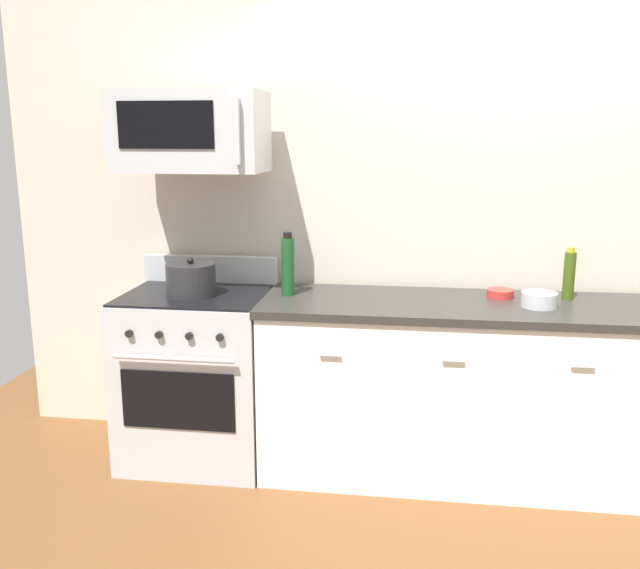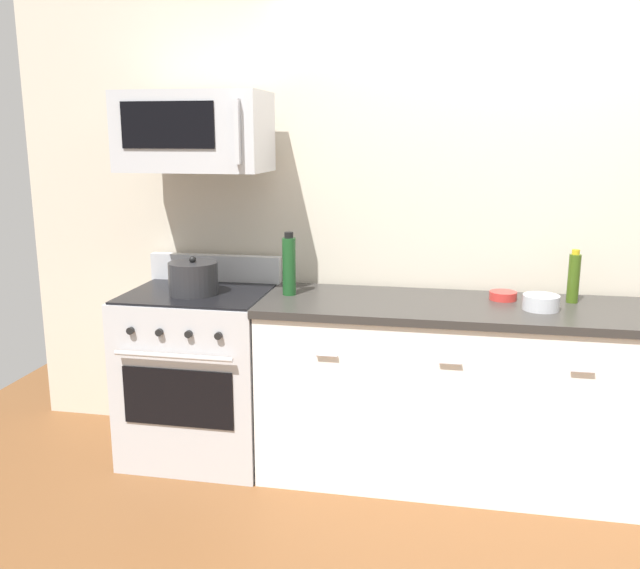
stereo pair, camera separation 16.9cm
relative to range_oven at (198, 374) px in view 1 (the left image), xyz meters
name	(u,v)px [view 1 (the left image)]	position (x,y,z in m)	size (l,w,h in m)	color
ground_plane	(500,474)	(1.61, 0.00, -0.47)	(6.68, 6.68, 0.00)	brown
back_wall	(505,208)	(1.61, 0.41, 0.88)	(5.57, 0.10, 2.70)	beige
counter_unit	(505,392)	(1.61, 0.00, -0.01)	(2.48, 0.66, 0.92)	white
range_oven	(198,374)	(0.00, 0.00, 0.00)	(0.76, 0.69, 1.07)	#B7BABF
microwave	(191,132)	(0.00, 0.04, 1.28)	(0.74, 0.44, 0.40)	#B7BABF
bottle_olive_oil	(569,275)	(1.91, 0.14, 0.58)	(0.06, 0.06, 0.27)	#385114
bottle_wine_green	(288,266)	(0.49, 0.03, 0.61)	(0.07, 0.07, 0.33)	#19471E
bowl_red_small	(500,293)	(1.58, 0.13, 0.47)	(0.14, 0.14, 0.04)	#B72D28
bowl_steel_prep	(539,299)	(1.74, -0.04, 0.49)	(0.17, 0.17, 0.07)	#B2B5BA
stockpot	(191,279)	(0.00, -0.05, 0.54)	(0.26, 0.26, 0.20)	#262628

